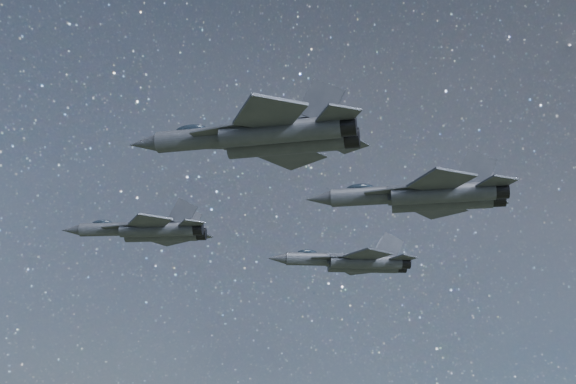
# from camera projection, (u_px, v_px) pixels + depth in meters

# --- Properties ---
(jet_lead) EXTENTS (17.07, 11.83, 4.29)m
(jet_lead) POSITION_uv_depth(u_px,v_px,m) (147.00, 230.00, 74.44)
(jet_lead) COLOR #2D3039
(jet_left) EXTENTS (19.59, 13.19, 4.94)m
(jet_left) POSITION_uv_depth(u_px,v_px,m) (353.00, 262.00, 88.48)
(jet_left) COLOR #2D3039
(jet_right) EXTENTS (19.05, 13.56, 4.85)m
(jet_right) POSITION_uv_depth(u_px,v_px,m) (264.00, 136.00, 51.61)
(jet_right) COLOR #2D3039
(jet_slot) EXTENTS (20.15, 14.23, 5.10)m
(jet_slot) POSITION_uv_depth(u_px,v_px,m) (425.00, 195.00, 64.94)
(jet_slot) COLOR #2D3039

